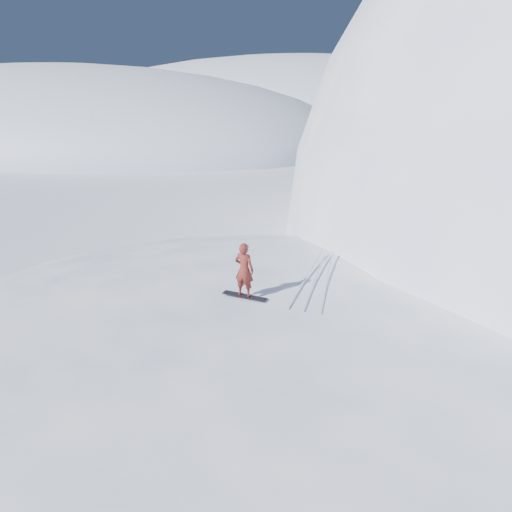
% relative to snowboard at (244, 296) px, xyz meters
% --- Properties ---
extents(ground, '(400.00, 400.00, 0.00)m').
position_rel_snowboard_xyz_m(ground, '(3.10, -3.15, -2.41)').
color(ground, white).
rests_on(ground, ground).
extents(near_ridge, '(36.00, 28.00, 4.80)m').
position_rel_snowboard_xyz_m(near_ridge, '(4.10, -0.15, -2.41)').
color(near_ridge, white).
rests_on(near_ridge, ground).
extents(far_ridge_a, '(120.00, 70.00, 28.00)m').
position_rel_snowboard_xyz_m(far_ridge_a, '(-66.90, 56.85, -2.41)').
color(far_ridge_a, white).
rests_on(far_ridge_a, ground).
extents(far_ridge_c, '(140.00, 90.00, 36.00)m').
position_rel_snowboard_xyz_m(far_ridge_c, '(-36.90, 106.85, -2.41)').
color(far_ridge_c, white).
rests_on(far_ridge_c, ground).
extents(wind_bumps, '(16.00, 14.40, 1.00)m').
position_rel_snowboard_xyz_m(wind_bumps, '(2.55, -1.03, -2.41)').
color(wind_bumps, white).
rests_on(wind_bumps, ground).
extents(snowboard, '(1.59, 0.36, 0.03)m').
position_rel_snowboard_xyz_m(snowboard, '(0.00, 0.00, 0.00)').
color(snowboard, black).
rests_on(snowboard, near_ridge).
extents(snowboarder, '(0.69, 0.47, 1.85)m').
position_rel_snowboard_xyz_m(snowboarder, '(0.00, 0.00, 0.94)').
color(snowboarder, maroon).
rests_on(snowboarder, snowboard).
extents(vapor_plume, '(10.63, 8.51, 7.44)m').
position_rel_snowboard_xyz_m(vapor_plume, '(-48.30, 33.62, -2.41)').
color(vapor_plume, white).
rests_on(vapor_plume, ground).
extents(board_tracks, '(1.59, 5.99, 0.04)m').
position_rel_snowboard_xyz_m(board_tracks, '(1.77, 2.64, 0.01)').
color(board_tracks, silver).
rests_on(board_tracks, ground).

